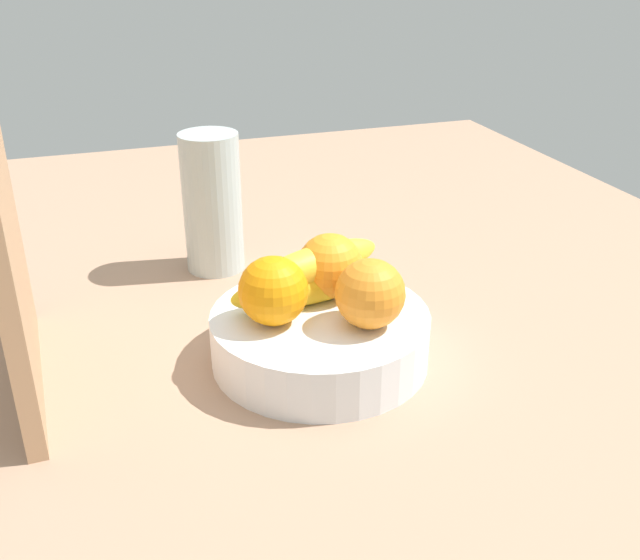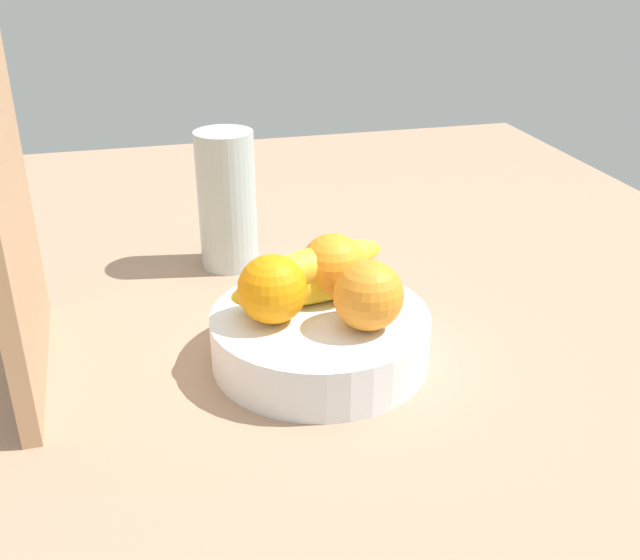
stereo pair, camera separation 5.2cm
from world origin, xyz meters
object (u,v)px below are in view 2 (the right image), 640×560
orange_center (272,289)px  cutting_board (8,212)px  orange_front_left (368,295)px  fruit_bowl (320,337)px  banana_bunch (314,275)px  orange_front_right (333,266)px  thermos_tumbler (227,200)px

orange_center → cutting_board: 26.86cm
cutting_board → orange_front_left: bearing=-108.4°
fruit_bowl → orange_center: bearing=91.7°
banana_bunch → cutting_board: size_ratio=0.51×
orange_front_right → thermos_tumbler: (23.76, 8.40, 0.12)cm
fruit_bowl → banana_bunch: 6.73cm
fruit_bowl → thermos_tumbler: 28.88cm
orange_front_left → orange_front_right: same height
orange_front_right → orange_center: bearing=117.2°
fruit_bowl → thermos_tumbler: thermos_tumbler is taller
fruit_bowl → orange_front_right: orange_front_right is taller
orange_center → banana_bunch: (3.30, -5.22, -0.53)cm
thermos_tumbler → cutting_board: bearing=132.4°
orange_front_right → banana_bunch: bearing=103.8°
orange_front_right → cutting_board: 33.47cm
fruit_bowl → banana_bunch: (3.14, -0.11, 5.95)cm
orange_front_right → orange_front_left: bearing=-167.8°
orange_front_left → orange_front_right: 7.81cm
orange_front_right → thermos_tumbler: thermos_tumbler is taller
orange_front_right → banana_bunch: orange_front_right is taller
orange_center → thermos_tumbler: 27.64cm
orange_front_right → orange_center: 8.45cm
orange_front_right → thermos_tumbler: 25.20cm
orange_front_right → fruit_bowl: bearing=147.0°
cutting_board → fruit_bowl: bearing=-103.3°
fruit_bowl → cutting_board: 33.96cm
fruit_bowl → banana_bunch: size_ratio=1.28×
banana_bunch → thermos_tumbler: bearing=14.1°
orange_front_left → cutting_board: bearing=74.2°
orange_front_left → banana_bunch: orange_front_left is taller
orange_center → thermos_tumbler: size_ratio=0.38×
fruit_bowl → cutting_board: size_ratio=0.66×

